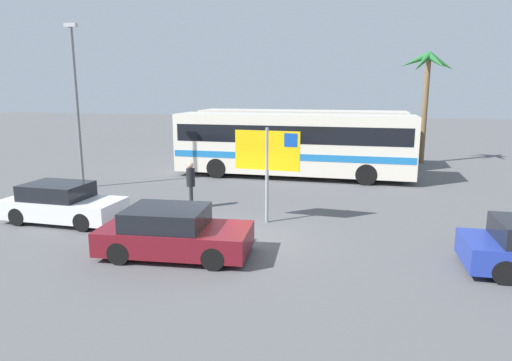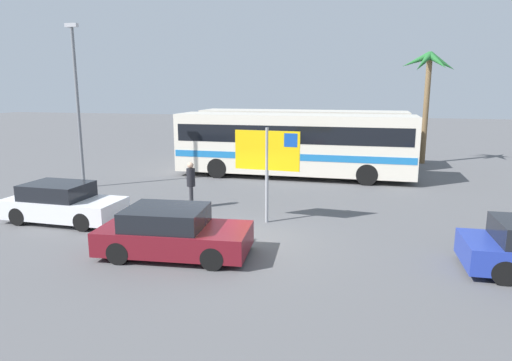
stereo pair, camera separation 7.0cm
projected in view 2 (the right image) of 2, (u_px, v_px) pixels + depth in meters
ground at (227, 241)px, 13.43m from camera, size 120.00×120.00×0.00m
bus_front_coach at (293, 142)px, 22.69m from camera, size 11.82×2.56×3.17m
bus_rear_coach at (302, 135)px, 26.40m from camera, size 11.82×2.56×3.17m
ferry_sign at (268, 154)px, 14.82m from camera, size 2.20×0.21×3.20m
car_white at (63, 203)px, 15.27m from camera, size 3.99×1.76×1.32m
car_maroon at (173, 233)px, 12.18m from camera, size 4.15×2.20×1.32m
pedestrian_near_sign at (191, 181)px, 16.88m from camera, size 0.32×0.32×1.76m
lamp_post_left_side at (77, 101)px, 19.89m from camera, size 0.56×0.20×7.17m
palm_tree_seaside at (429, 74)px, 26.19m from camera, size 3.10×2.94×6.52m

